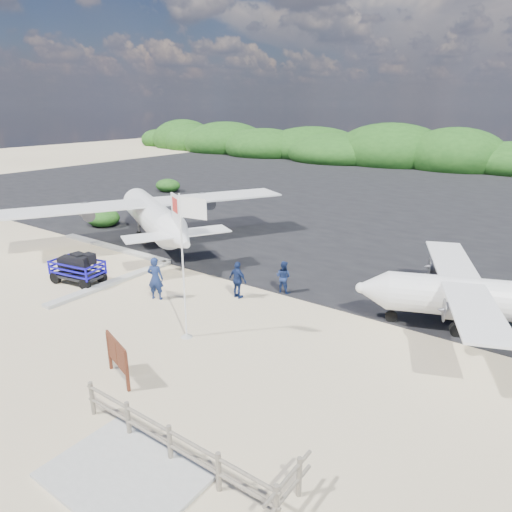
{
  "coord_description": "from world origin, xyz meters",
  "views": [
    {
      "loc": [
        12.79,
        -10.97,
        8.1
      ],
      "look_at": [
        1.96,
        4.12,
        1.92
      ],
      "focal_mm": 32.0,
      "sensor_mm": 36.0,
      "label": 1
    }
  ],
  "objects": [
    {
      "name": "ground",
      "position": [
        0.0,
        0.0,
        0.0
      ],
      "size": [
        160.0,
        160.0,
        0.0
      ],
      "primitive_type": "plane",
      "color": "beige"
    },
    {
      "name": "asphalt_apron",
      "position": [
        0.0,
        30.0,
        0.0
      ],
      "size": [
        90.0,
        50.0,
        0.04
      ],
      "primitive_type": null,
      "color": "#B2B2B2",
      "rests_on": "ground"
    },
    {
      "name": "lagoon",
      "position": [
        -9.0,
        1.5,
        0.0
      ],
      "size": [
        9.0,
        7.0,
        0.4
      ],
      "primitive_type": null,
      "color": "#B2B2B2",
      "rests_on": "ground"
    },
    {
      "name": "walkway_pad",
      "position": [
        5.5,
        -6.0,
        0.0
      ],
      "size": [
        3.5,
        2.5,
        0.1
      ],
      "primitive_type": null,
      "color": "#B2B2B2",
      "rests_on": "ground"
    },
    {
      "name": "vegetation_band",
      "position": [
        0.0,
        55.0,
        0.0
      ],
      "size": [
        124.0,
        8.0,
        4.4
      ],
      "primitive_type": null,
      "color": "#B2B2B2",
      "rests_on": "ground"
    },
    {
      "name": "fence",
      "position": [
        6.0,
        -5.0,
        0.0
      ],
      "size": [
        6.4,
        2.0,
        1.1
      ],
      "primitive_type": null,
      "color": "#B2B2B2",
      "rests_on": "ground"
    },
    {
      "name": "baggage_cart",
      "position": [
        -5.91,
        0.58,
        0.0
      ],
      "size": [
        2.86,
        1.93,
        1.32
      ],
      "primitive_type": null,
      "rotation": [
        0.0,
        0.0,
        0.17
      ],
      "color": "#130DC3",
      "rests_on": "ground"
    },
    {
      "name": "flagpole",
      "position": [
        2.01,
        -0.32,
        0.0
      ],
      "size": [
        1.12,
        0.6,
        5.31
      ],
      "primitive_type": null,
      "rotation": [
        0.0,
        0.0,
        0.15
      ],
      "color": "white",
      "rests_on": "ground"
    },
    {
      "name": "signboard",
      "position": [
        2.23,
        -3.51,
        0.0
      ],
      "size": [
        1.67,
        0.68,
        1.41
      ],
      "primitive_type": null,
      "rotation": [
        0.0,
        0.0,
        -0.32
      ],
      "color": "#5E2D1A",
      "rests_on": "ground"
    },
    {
      "name": "crew_a",
      "position": [
        -1.47,
        1.43,
        0.96
      ],
      "size": [
        0.83,
        0.71,
        1.92
      ],
      "primitive_type": "imported",
      "rotation": [
        0.0,
        0.0,
        3.57
      ],
      "color": "navy",
      "rests_on": "ground"
    },
    {
      "name": "crew_b",
      "position": [
        2.64,
        5.29,
        0.75
      ],
      "size": [
        0.76,
        0.61,
        1.49
      ],
      "primitive_type": "imported",
      "rotation": [
        0.0,
        0.0,
        3.2
      ],
      "color": "navy",
      "rests_on": "ground"
    },
    {
      "name": "crew_c",
      "position": [
        1.35,
        3.61,
        0.83
      ],
      "size": [
        1.02,
        0.52,
        1.67
      ],
      "primitive_type": "imported",
      "rotation": [
        0.0,
        0.0,
        3.02
      ],
      "color": "navy",
      "rests_on": "ground"
    },
    {
      "name": "aircraft_small",
      "position": [
        -10.97,
        28.68,
        0.0
      ],
      "size": [
        10.74,
        10.74,
        2.98
      ],
      "primitive_type": null,
      "rotation": [
        0.0,
        0.0,
        3.52
      ],
      "color": "#B2B2B2",
      "rests_on": "ground"
    }
  ]
}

